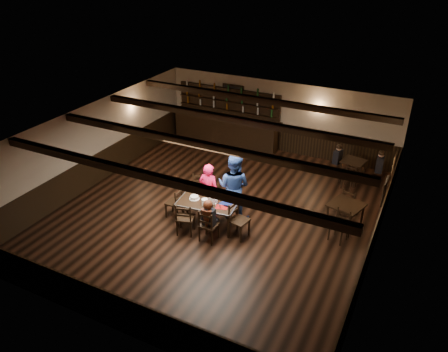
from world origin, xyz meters
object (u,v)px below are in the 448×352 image
at_px(chair_near_left, 184,217).
at_px(cake, 194,198).
at_px(dining_table, 207,205).
at_px(bar_counter, 226,126).
at_px(chair_near_right, 207,224).
at_px(woman_pink, 209,191).
at_px(man_blue, 234,187).

bearing_deg(chair_near_left, cake, 96.74).
height_order(dining_table, cake, cake).
distance_m(chair_near_left, bar_counter, 6.42).
bearing_deg(chair_near_right, woman_pink, 116.09).
distance_m(chair_near_left, man_blue, 1.68).
height_order(dining_table, chair_near_right, chair_near_right).
relative_size(dining_table, chair_near_left, 1.78).
bearing_deg(cake, bar_counter, 107.21).
xyz_separation_m(chair_near_left, woman_pink, (0.14, 1.14, 0.27)).
xyz_separation_m(woman_pink, man_blue, (0.66, 0.27, 0.16)).
bearing_deg(chair_near_left, woman_pink, 82.91).
bearing_deg(bar_counter, chair_near_right, -68.08).
bearing_deg(chair_near_right, chair_near_left, 179.24).
bearing_deg(woman_pink, chair_near_right, 115.83).
distance_m(chair_near_right, woman_pink, 1.31).
bearing_deg(chair_near_right, bar_counter, 111.92).
bearing_deg(bar_counter, woman_pink, -69.08).
bearing_deg(dining_table, man_blue, 58.44).
xyz_separation_m(dining_table, cake, (-0.42, 0.03, 0.12)).
xyz_separation_m(chair_near_left, bar_counter, (-1.78, 6.16, 0.16)).
height_order(man_blue, bar_counter, bar_counter).
bearing_deg(cake, woman_pink, 63.73).
height_order(chair_near_left, woman_pink, woman_pink).
relative_size(woman_pink, man_blue, 0.84).
bearing_deg(woman_pink, bar_counter, -69.34).
distance_m(dining_table, woman_pink, 0.55).
xyz_separation_m(chair_near_left, cake, (-0.08, 0.69, 0.22)).
relative_size(dining_table, chair_near_right, 1.81).
distance_m(chair_near_right, bar_counter, 6.66).
relative_size(man_blue, bar_counter, 0.45).
distance_m(man_blue, bar_counter, 5.41).
relative_size(chair_near_left, chair_near_right, 1.02).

